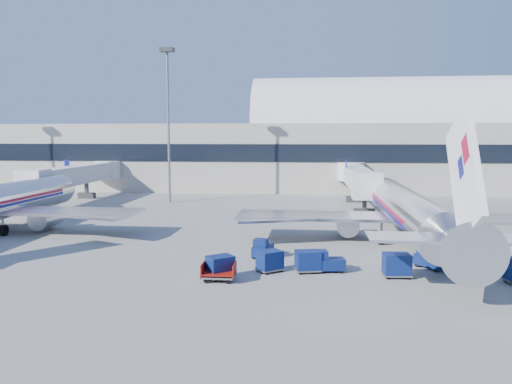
# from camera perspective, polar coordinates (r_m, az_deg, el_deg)

# --- Properties ---
(ground) EXTENTS (260.00, 260.00, 0.00)m
(ground) POSITION_cam_1_polar(r_m,az_deg,el_deg) (43.40, 4.95, -6.74)
(ground) COLOR gray
(ground) RESTS_ON ground
(terminal) EXTENTS (170.00, 28.15, 21.00)m
(terminal) POSITION_cam_1_polar(r_m,az_deg,el_deg) (99.30, -2.17, 5.06)
(terminal) COLOR #B2AA9E
(terminal) RESTS_ON ground
(airliner_main) EXTENTS (32.00, 37.26, 12.07)m
(airliner_main) POSITION_cam_1_polar(r_m,az_deg,el_deg) (48.15, 17.10, -2.15)
(airliner_main) COLOR silver
(airliner_main) RESTS_ON ground
(jetbridge_near) EXTENTS (4.40, 27.50, 6.25)m
(jetbridge_near) POSITION_cam_1_polar(r_m,az_deg,el_deg) (73.61, 11.45, 1.67)
(jetbridge_near) COLOR silver
(jetbridge_near) RESTS_ON ground
(jetbridge_mid) EXTENTS (4.40, 27.50, 6.25)m
(jetbridge_mid) POSITION_cam_1_polar(r_m,az_deg,el_deg) (81.34, -19.51, 1.87)
(jetbridge_mid) COLOR silver
(jetbridge_mid) RESTS_ON ground
(mast_west) EXTENTS (2.00, 1.20, 22.60)m
(mast_west) POSITION_cam_1_polar(r_m,az_deg,el_deg) (75.36, -10.03, 10.07)
(mast_west) COLOR slate
(mast_west) RESTS_ON ground
(barrier_near) EXTENTS (3.00, 0.55, 0.90)m
(barrier_near) POSITION_cam_1_polar(r_m,az_deg,el_deg) (48.39, 26.96, -5.51)
(barrier_near) COLOR #9E9E96
(barrier_near) RESTS_ON ground
(tug_lead) EXTENTS (2.63, 1.63, 1.60)m
(tug_lead) POSITION_cam_1_polar(r_m,az_deg,el_deg) (37.06, 8.03, -7.92)
(tug_lead) COLOR #0A1A50
(tug_lead) RESTS_ON ground
(tug_right) EXTENTS (2.44, 2.64, 1.57)m
(tug_right) POSITION_cam_1_polar(r_m,az_deg,el_deg) (39.88, 19.30, -7.21)
(tug_right) COLOR #0A1A50
(tug_right) RESTS_ON ground
(tug_left) EXTENTS (1.72, 2.65, 1.59)m
(tug_left) POSITION_cam_1_polar(r_m,az_deg,el_deg) (41.01, 0.74, -6.46)
(tug_left) COLOR #0A1A50
(tug_left) RESTS_ON ground
(cart_train_a) EXTENTS (2.08, 1.77, 1.59)m
(cart_train_a) POSITION_cam_1_polar(r_m,az_deg,el_deg) (36.72, 5.94, -7.83)
(cart_train_a) COLOR #0A1A50
(cart_train_a) RESTS_ON ground
(cart_train_b) EXTENTS (2.22, 2.15, 1.56)m
(cart_train_b) POSITION_cam_1_polar(r_m,az_deg,el_deg) (36.70, 1.59, -7.84)
(cart_train_b) COLOR #0A1A50
(cart_train_b) RESTS_ON ground
(cart_train_c) EXTENTS (2.28, 2.21, 1.60)m
(cart_train_c) POSITION_cam_1_polar(r_m,az_deg,el_deg) (35.06, -4.11, -8.49)
(cart_train_c) COLOR #0A1A50
(cart_train_c) RESTS_ON ground
(cart_solo_near) EXTENTS (2.02, 1.61, 1.68)m
(cart_solo_near) POSITION_cam_1_polar(r_m,az_deg,el_deg) (36.64, 15.79, -7.99)
(cart_solo_near) COLOR #0A1A50
(cart_solo_near) RESTS_ON ground
(cart_open_red) EXTENTS (2.30, 1.63, 0.61)m
(cart_open_red) POSITION_cam_1_polar(r_m,az_deg,el_deg) (34.61, -4.23, -9.40)
(cart_open_red) COLOR slate
(cart_open_red) RESTS_ON ground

